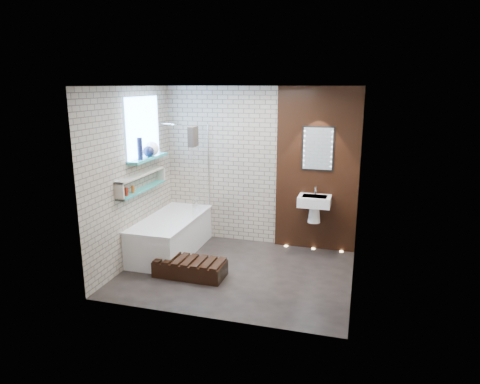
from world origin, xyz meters
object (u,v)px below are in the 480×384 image
(bath_screen, at_px, (201,170))
(led_mirror, at_px, (318,149))
(bathtub, at_px, (171,235))
(washbasin, at_px, (314,205))
(walnut_step, at_px, (190,268))

(bath_screen, xyz_separation_m, led_mirror, (1.82, 0.34, 0.37))
(bathtub, xyz_separation_m, bath_screen, (0.35, 0.44, 0.99))
(bathtub, height_order, washbasin, washbasin)
(bathtub, relative_size, led_mirror, 2.49)
(bath_screen, relative_size, walnut_step, 1.42)
(washbasin, bearing_deg, bath_screen, -174.22)
(led_mirror, xyz_separation_m, walnut_step, (-1.55, -1.53, -1.54))
(led_mirror, bearing_deg, walnut_step, -135.33)
(led_mirror, bearing_deg, bathtub, -160.22)
(bathtub, bearing_deg, bath_screen, 51.10)
(washbasin, height_order, walnut_step, washbasin)
(bathtub, bearing_deg, walnut_step, -50.20)
(bath_screen, relative_size, led_mirror, 2.00)
(led_mirror, bearing_deg, bath_screen, -169.34)
(walnut_step, bearing_deg, bath_screen, 102.78)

